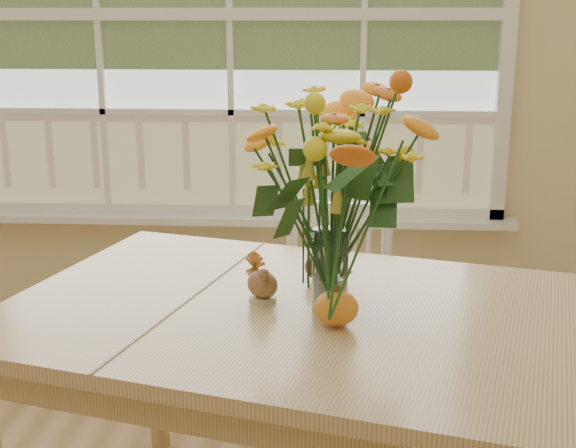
{
  "coord_description": "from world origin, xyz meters",
  "views": [
    {
      "loc": [
        0.44,
        -1.02,
        1.54
      ],
      "look_at": [
        0.32,
        0.92,
        1.01
      ],
      "focal_mm": 48.0,
      "sensor_mm": 36.0,
      "label": 1
    }
  ],
  "objects": [
    {
      "name": "windsor_chair",
      "position": [
        0.45,
        1.61,
        0.49
      ],
      "size": [
        0.44,
        0.42,
        0.87
      ],
      "rotation": [
        0.0,
        0.0,
        -0.1
      ],
      "color": "white",
      "rests_on": "floor"
    },
    {
      "name": "pumpkin",
      "position": [
        0.45,
        0.77,
        0.84
      ],
      "size": [
        0.11,
        0.11,
        0.09
      ],
      "primitive_type": "ellipsoid",
      "color": "#C36017",
      "rests_on": "dining_table"
    },
    {
      "name": "flower_vase",
      "position": [
        0.43,
        0.88,
        1.11
      ],
      "size": [
        0.45,
        0.45,
        0.53
      ],
      "color": "white",
      "rests_on": "dining_table"
    },
    {
      "name": "window",
      "position": [
        0.0,
        2.21,
        1.53
      ],
      "size": [
        2.42,
        0.12,
        1.74
      ],
      "color": "silver",
      "rests_on": "wall_back"
    },
    {
      "name": "dark_gourd",
      "position": [
        0.4,
        1.1,
        0.83
      ],
      "size": [
        0.13,
        0.09,
        0.08
      ],
      "color": "#38160F",
      "rests_on": "dining_table"
    },
    {
      "name": "turkey_figurine",
      "position": [
        0.25,
        0.93,
        0.84
      ],
      "size": [
        0.12,
        0.11,
        0.12
      ],
      "rotation": [
        0.0,
        0.0,
        -0.7
      ],
      "color": "#CCB78C",
      "rests_on": "dining_table"
    },
    {
      "name": "dining_table",
      "position": [
        0.32,
        0.9,
        0.7
      ],
      "size": [
        1.71,
        1.41,
        0.79
      ],
      "rotation": [
        0.0,
        0.0,
        -0.27
      ],
      "color": "tan",
      "rests_on": "floor"
    },
    {
      "name": "wall_back",
      "position": [
        0.0,
        2.25,
        1.35
      ],
      "size": [
        4.0,
        0.02,
        2.7
      ],
      "primitive_type": "cube",
      "color": "beige",
      "rests_on": "floor"
    }
  ]
}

